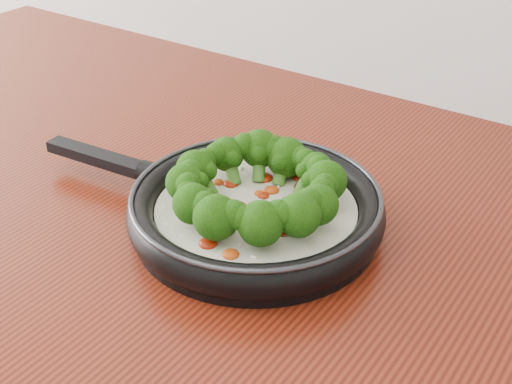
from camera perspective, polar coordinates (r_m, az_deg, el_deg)
The scene contains 1 object.
skillet at distance 0.78m, azimuth -0.12°, elevation -0.96°, with size 0.47×0.32×0.09m.
Camera 1 is at (0.50, 0.51, 1.35)m, focal length 48.04 mm.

